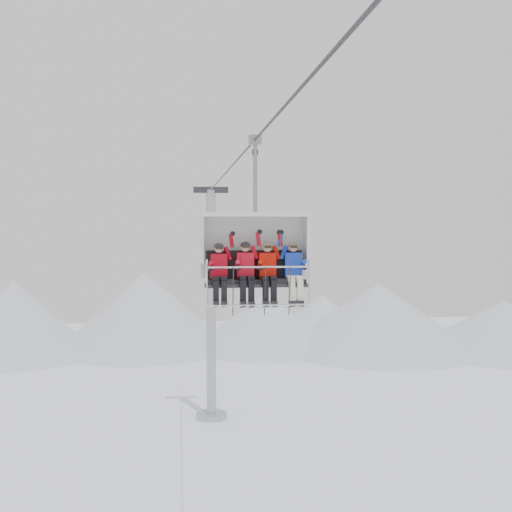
{
  "coord_description": "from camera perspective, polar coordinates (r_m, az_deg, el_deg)",
  "views": [
    {
      "loc": [
        -1.79,
        -14.99,
        11.28
      ],
      "look_at": [
        0.0,
        0.0,
        10.55
      ],
      "focal_mm": 45.0,
      "sensor_mm": 36.0,
      "label": 1
    }
  ],
  "objects": [
    {
      "name": "skier_center_right",
      "position": [
        15.16,
        1.05,
        -1.31
      ],
      "size": [
        0.4,
        1.69,
        1.6
      ],
      "color": "red",
      "rests_on": "chairlift_carrier"
    },
    {
      "name": "skier_center_left",
      "position": [
        15.1,
        -0.92,
        -1.31
      ],
      "size": [
        0.41,
        1.69,
        1.62
      ],
      "color": "red",
      "rests_on": "chairlift_carrier"
    },
    {
      "name": "chairlift_carrier",
      "position": [
        15.41,
        -0.13,
        0.68
      ],
      "size": [
        2.58,
        1.17,
        3.98
      ],
      "color": "black",
      "rests_on": "haul_cable"
    },
    {
      "name": "haul_cable",
      "position": [
        15.23,
        0.0,
        10.39
      ],
      "size": [
        0.06,
        50.0,
        0.06
      ],
      "primitive_type": "cylinder",
      "rotation": [
        1.57,
        0.0,
        0.0
      ],
      "color": "#2F2F35",
      "rests_on": "lift_tower_left"
    },
    {
      "name": "ridgeline",
      "position": [
        57.66,
        -6.55,
        -5.67
      ],
      "size": [
        72.0,
        21.0,
        7.0
      ],
      "color": "silver",
      "rests_on": "ground"
    },
    {
      "name": "skier_far_right",
      "position": [
        15.26,
        3.36,
        -1.29
      ],
      "size": [
        0.4,
        1.69,
        1.6
      ],
      "color": "#1836B0",
      "rests_on": "chairlift_carrier"
    },
    {
      "name": "skier_far_left",
      "position": [
        15.04,
        -3.29,
        -1.38
      ],
      "size": [
        0.39,
        1.69,
        1.57
      ],
      "color": "#B30718",
      "rests_on": "chairlift_carrier"
    },
    {
      "name": "lift_tower_right",
      "position": [
        37.44,
        -4.01,
        -5.69
      ],
      "size": [
        2.0,
        1.8,
        13.48
      ],
      "color": "#A4A6AB",
      "rests_on": "ground"
    }
  ]
}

